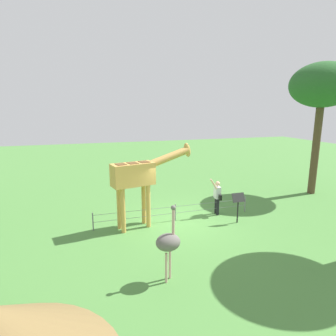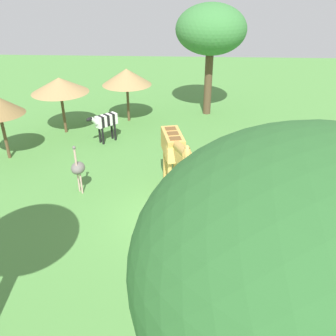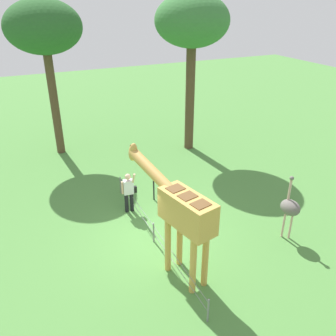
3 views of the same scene
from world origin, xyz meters
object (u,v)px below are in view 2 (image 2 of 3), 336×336
(ostrich, at_px, (78,168))
(tree_northeast, at_px, (320,274))
(visitor, at_px, (178,233))
(shade_hut_near, at_px, (127,77))
(info_sign, at_px, (141,239))
(tree_west, at_px, (211,30))
(zebra, at_px, (105,122))
(giraffe, at_px, (174,149))
(shade_hut_aside, at_px, (60,85))

(ostrich, height_order, tree_northeast, tree_northeast)
(visitor, distance_m, tree_northeast, 8.59)
(shade_hut_near, bearing_deg, info_sign, 10.22)
(tree_west, bearing_deg, zebra, -49.49)
(giraffe, distance_m, info_sign, 4.32)
(shade_hut_near, height_order, tree_west, tree_west)
(shade_hut_aside, distance_m, tree_northeast, 19.16)
(visitor, distance_m, shade_hut_near, 12.87)
(giraffe, relative_size, shade_hut_aside, 1.14)
(shade_hut_aside, bearing_deg, visitor, 33.92)
(ostrich, bearing_deg, zebra, 179.36)
(ostrich, height_order, shade_hut_aside, shade_hut_aside)
(tree_northeast, bearing_deg, giraffe, -171.00)
(zebra, height_order, shade_hut_near, shade_hut_near)
(shade_hut_near, relative_size, shade_hut_aside, 1.01)
(zebra, height_order, ostrich, ostrich)
(ostrich, xyz_separation_m, tree_northeast, (10.49, 5.63, 4.79))
(giraffe, height_order, zebra, giraffe)
(shade_hut_aside, relative_size, info_sign, 2.44)
(shade_hut_aside, height_order, tree_northeast, tree_northeast)
(tree_northeast, height_order, info_sign, tree_northeast)
(zebra, xyz_separation_m, tree_northeast, (15.76, 5.57, 4.80))
(giraffe, relative_size, info_sign, 2.78)
(giraffe, xyz_separation_m, info_sign, (4.05, -0.89, -1.21))
(zebra, height_order, tree_west, tree_west)
(zebra, height_order, tree_northeast, tree_northeast)
(tree_northeast, bearing_deg, shade_hut_near, -165.80)
(info_sign, bearing_deg, zebra, -162.06)
(giraffe, height_order, tree_northeast, tree_northeast)
(info_sign, bearing_deg, shade_hut_near, -169.78)
(giraffe, distance_m, ostrich, 4.10)
(giraffe, relative_size, visitor, 2.08)
(visitor, xyz_separation_m, shade_hut_aside, (-10.20, -6.86, 1.89))
(giraffe, xyz_separation_m, ostrich, (-0.04, -3.98, -0.98))
(visitor, xyz_separation_m, shade_hut_near, (-12.26, -3.43, 1.87))
(giraffe, distance_m, shade_hut_near, 9.19)
(giraffe, bearing_deg, info_sign, -12.34)
(giraffe, relative_size, ostrich, 1.63)
(zebra, distance_m, shade_hut_aside, 3.37)
(giraffe, relative_size, shade_hut_near, 1.12)
(zebra, relative_size, tree_northeast, 0.23)
(giraffe, bearing_deg, tree_northeast, 9.00)
(giraffe, bearing_deg, shade_hut_near, -159.79)
(tree_northeast, relative_size, info_sign, 5.51)
(visitor, bearing_deg, shade_hut_aside, -146.08)
(visitor, xyz_separation_m, zebra, (-8.97, -4.18, 0.26))
(zebra, bearing_deg, giraffe, 36.41)
(visitor, relative_size, tree_west, 0.26)
(shade_hut_near, bearing_deg, ostrich, -5.40)
(giraffe, xyz_separation_m, tree_northeast, (10.45, 1.66, 3.81))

